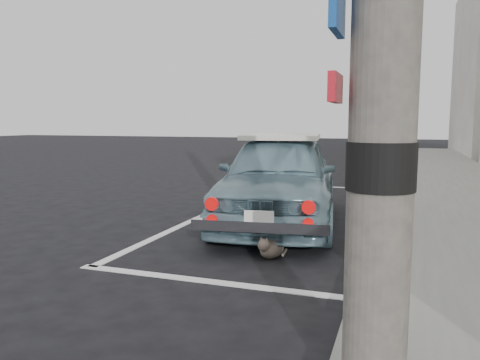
% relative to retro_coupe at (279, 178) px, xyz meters
% --- Properties ---
extents(ground, '(80.00, 80.00, 0.00)m').
position_rel_retro_coupe_xyz_m(ground, '(-0.41, -2.29, -0.69)').
color(ground, black).
rests_on(ground, ground).
extents(pline_rear, '(3.00, 0.12, 0.01)m').
position_rel_retro_coupe_xyz_m(pline_rear, '(0.09, -2.79, -0.69)').
color(pline_rear, silver).
rests_on(pline_rear, ground).
extents(pline_front, '(3.00, 0.12, 0.01)m').
position_rel_retro_coupe_xyz_m(pline_front, '(0.09, 4.21, -0.69)').
color(pline_front, silver).
rests_on(pline_front, ground).
extents(pline_side, '(0.12, 7.00, 0.01)m').
position_rel_retro_coupe_xyz_m(pline_side, '(-1.31, 0.71, -0.69)').
color(pline_side, silver).
rests_on(pline_side, ground).
extents(retro_coupe, '(2.18, 4.22, 1.37)m').
position_rel_retro_coupe_xyz_m(retro_coupe, '(0.00, 0.00, 0.00)').
color(retro_coupe, '#6D919F').
rests_on(retro_coupe, ground).
extents(cat, '(0.33, 0.49, 0.28)m').
position_rel_retro_coupe_xyz_m(cat, '(0.39, -1.85, -0.57)').
color(cat, '#6A5C50').
rests_on(cat, ground).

